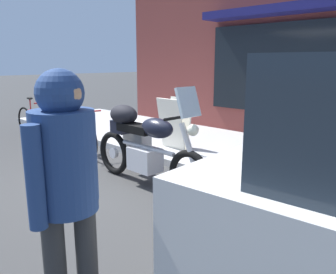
% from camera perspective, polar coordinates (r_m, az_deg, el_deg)
% --- Properties ---
extents(ground_plane, '(80.00, 80.00, 0.00)m').
position_cam_1_polar(ground_plane, '(4.91, -9.15, -7.81)').
color(ground_plane, '#373737').
extents(touring_motorcycle, '(2.21, 0.68, 1.41)m').
position_cam_1_polar(touring_motorcycle, '(4.72, -4.24, -0.78)').
color(touring_motorcycle, black).
rests_on(touring_motorcycle, ground_plane).
extents(parked_bicycle, '(1.65, 0.56, 0.91)m').
position_cam_1_polar(parked_bicycle, '(6.63, -14.41, 0.50)').
color(parked_bicycle, black).
rests_on(parked_bicycle, ground_plane).
extents(pedestrian_walking, '(0.48, 0.54, 1.66)m').
position_cam_1_polar(pedestrian_walking, '(2.15, -16.79, -5.84)').
color(pedestrian_walking, '#313131').
rests_on(pedestrian_walking, ground_plane).
extents(sandwich_board_sign, '(0.55, 0.41, 0.93)m').
position_cam_1_polar(sandwich_board_sign, '(6.25, 1.15, 2.34)').
color(sandwich_board_sign, silver).
rests_on(sandwich_board_sign, sidewalk_curb).
extents(second_bicycle_by_cafe, '(1.74, 0.48, 0.92)m').
position_cam_1_polar(second_bicycle_by_cafe, '(8.18, -21.27, 2.31)').
color(second_bicycle_by_cafe, black).
rests_on(second_bicycle_by_cafe, ground_plane).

